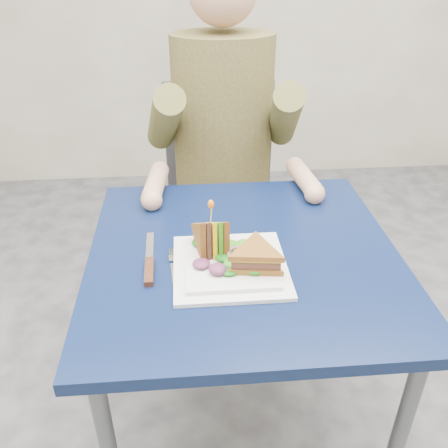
{
  "coord_description": "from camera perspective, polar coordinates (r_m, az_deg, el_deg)",
  "views": [
    {
      "loc": [
        -0.13,
        -0.95,
        1.39
      ],
      "look_at": [
        -0.05,
        -0.02,
        0.82
      ],
      "focal_mm": 38.0,
      "sensor_mm": 36.0,
      "label": 1
    }
  ],
  "objects": [
    {
      "name": "knife",
      "position": [
        1.11,
        -8.98,
        -5.08
      ],
      "size": [
        0.03,
        0.22,
        0.02
      ],
      "color": "silver",
      "rests_on": "table"
    },
    {
      "name": "lettuce_spill",
      "position": [
        1.09,
        0.96,
        -3.74
      ],
      "size": [
        0.15,
        0.13,
        0.02
      ],
      "primitive_type": null,
      "color": "#337A14",
      "rests_on": "plate"
    },
    {
      "name": "chair",
      "position": [
        1.87,
        -0.38,
        4.41
      ],
      "size": [
        0.42,
        0.4,
        0.93
      ],
      "color": "#47474C",
      "rests_on": "ground"
    },
    {
      "name": "ground",
      "position": [
        1.68,
        1.8,
        -24.19
      ],
      "size": [
        4.0,
        4.0,
        0.0
      ],
      "primitive_type": "plane",
      "color": "#4C4C4E",
      "rests_on": "ground"
    },
    {
      "name": "sandwich_flat",
      "position": [
        1.06,
        3.85,
        -4.02
      ],
      "size": [
        0.16,
        0.16,
        0.05
      ],
      "color": "brown",
      "rests_on": "plate"
    },
    {
      "name": "fork",
      "position": [
        1.09,
        -5.99,
        -5.68
      ],
      "size": [
        0.03,
        0.18,
        0.01
      ],
      "color": "silver",
      "rests_on": "table"
    },
    {
      "name": "table",
      "position": [
        1.21,
        2.31,
        -6.4
      ],
      "size": [
        0.75,
        0.75,
        0.73
      ],
      "color": "black",
      "rests_on": "ground"
    },
    {
      "name": "toothpick_frill",
      "position": [
        1.06,
        -1.59,
        2.38
      ],
      "size": [
        0.01,
        0.01,
        0.02
      ],
      "primitive_type": "ellipsoid",
      "color": "orange",
      "rests_on": "sandwich_upright"
    },
    {
      "name": "onion_ring",
      "position": [
        1.09,
        1.52,
        -3.65
      ],
      "size": [
        0.04,
        0.04,
        0.02
      ],
      "primitive_type": "torus",
      "rotation": [
        0.44,
        0.0,
        0.0
      ],
      "color": "#9E4C7A",
      "rests_on": "plate"
    },
    {
      "name": "sandwich_upright",
      "position": [
        1.11,
        -1.52,
        -1.8
      ],
      "size": [
        0.09,
        0.15,
        0.15
      ],
      "color": "brown",
      "rests_on": "plate"
    },
    {
      "name": "toothpick",
      "position": [
        1.07,
        -1.57,
        1.07
      ],
      "size": [
        0.01,
        0.01,
        0.06
      ],
      "primitive_type": "cylinder",
      "rotation": [
        0.14,
        0.07,
        0.0
      ],
      "color": "tan",
      "rests_on": "sandwich_upright"
    },
    {
      "name": "plate",
      "position": [
        1.1,
        0.74,
        -4.96
      ],
      "size": [
        0.26,
        0.26,
        0.02
      ],
      "color": "white",
      "rests_on": "table"
    },
    {
      "name": "diner",
      "position": [
        1.63,
        -0.1,
        14.41
      ],
      "size": [
        0.54,
        0.59,
        0.74
      ],
      "color": "#4E4623",
      "rests_on": "chair"
    }
  ]
}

